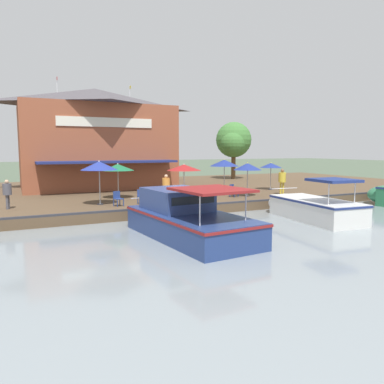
{
  "coord_description": "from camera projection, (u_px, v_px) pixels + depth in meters",
  "views": [
    {
      "loc": [
        18.86,
        -8.66,
        3.8
      ],
      "look_at": [
        -1.0,
        0.85,
        1.3
      ],
      "focal_mm": 35.0,
      "sensor_mm": 36.0,
      "label": 1
    }
  ],
  "objects": [
    {
      "name": "ground_plane",
      "position": [
        186.0,
        217.0,
        21.04
      ],
      "size": [
        220.0,
        220.0,
        0.0
      ],
      "primitive_type": "plane",
      "color": "#4C5B47"
    },
    {
      "name": "person_near_entrance",
      "position": [
        7.0,
        191.0,
        20.12
      ],
      "size": [
        0.45,
        0.45,
        1.59
      ],
      "color": "#4C4C56",
      "rests_on": "quay_deck"
    },
    {
      "name": "patio_umbrella_far_corner",
      "position": [
        224.0,
        163.0,
        28.32
      ],
      "size": [
        2.23,
        2.23,
        2.49
      ],
      "color": "#B7B7B7",
      "rests_on": "quay_deck"
    },
    {
      "name": "cafe_chair_beside_entrance",
      "position": [
        142.0,
        196.0,
        22.16
      ],
      "size": [
        0.46,
        0.46,
        0.85
      ],
      "color": "navy",
      "rests_on": "quay_deck"
    },
    {
      "name": "cafe_chair_under_first_umbrella",
      "position": [
        233.0,
        190.0,
        25.42
      ],
      "size": [
        0.58,
        0.58,
        0.85
      ],
      "color": "navy",
      "rests_on": "quay_deck"
    },
    {
      "name": "quay_edge_fender",
      "position": [
        185.0,
        206.0,
        21.06
      ],
      "size": [
        0.2,
        50.4,
        0.1
      ],
      "primitive_type": "cube",
      "color": "#2D2D33",
      "rests_on": "quay_deck"
    },
    {
      "name": "motorboat_mid_row",
      "position": [
        181.0,
        217.0,
        16.49
      ],
      "size": [
        8.26,
        3.64,
        2.24
      ],
      "color": "navy",
      "rests_on": "river_water"
    },
    {
      "name": "patio_umbrella_near_quay_edge",
      "position": [
        271.0,
        165.0,
        29.8
      ],
      "size": [
        1.73,
        1.73,
        2.19
      ],
      "color": "#B7B7B7",
      "rests_on": "quay_deck"
    },
    {
      "name": "quay_deck",
      "position": [
        131.0,
        192.0,
        30.87
      ],
      "size": [
        22.0,
        56.0,
        0.6
      ],
      "primitive_type": "cube",
      "color": "brown",
      "rests_on": "ground"
    },
    {
      "name": "motorboat_nearest_quay",
      "position": [
        309.0,
        207.0,
        20.31
      ],
      "size": [
        6.47,
        2.76,
        2.28
      ],
      "color": "silver",
      "rests_on": "river_water"
    },
    {
      "name": "patio_umbrella_mid_patio_right",
      "position": [
        184.0,
        167.0,
        23.38
      ],
      "size": [
        2.15,
        2.15,
        2.32
      ],
      "color": "#B7B7B7",
      "rests_on": "quay_deck"
    },
    {
      "name": "cafe_chair_far_corner_seat",
      "position": [
        118.0,
        198.0,
        21.24
      ],
      "size": [
        0.55,
        0.55,
        0.85
      ],
      "color": "navy",
      "rests_on": "quay_deck"
    },
    {
      "name": "patio_umbrella_mid_patio_left",
      "position": [
        248.0,
        167.0,
        25.54
      ],
      "size": [
        1.93,
        1.93,
        2.33
      ],
      "color": "#B7B7B7",
      "rests_on": "quay_deck"
    },
    {
      "name": "person_at_quay_edge",
      "position": [
        166.0,
        185.0,
        23.03
      ],
      "size": [
        0.48,
        0.48,
        1.69
      ],
      "color": "#4C4C56",
      "rests_on": "quay_deck"
    },
    {
      "name": "patio_umbrella_by_entrance",
      "position": [
        99.0,
        166.0,
        21.58
      ],
      "size": [
        2.13,
        2.13,
        2.57
      ],
      "color": "#B7B7B7",
      "rests_on": "quay_deck"
    },
    {
      "name": "person_mid_patio",
      "position": [
        282.0,
        178.0,
        26.65
      ],
      "size": [
        0.52,
        0.52,
        1.82
      ],
      "color": "gold",
      "rests_on": "quay_deck"
    },
    {
      "name": "waterfront_restaurant",
      "position": [
        96.0,
        138.0,
        31.59
      ],
      "size": [
        9.55,
        12.55,
        8.96
      ],
      "color": "brown",
      "rests_on": "quay_deck"
    },
    {
      "name": "tree_upstream_bank",
      "position": [
        233.0,
        141.0,
        40.41
      ],
      "size": [
        4.02,
        3.83,
        6.18
      ],
      "color": "brown",
      "rests_on": "quay_deck"
    },
    {
      "name": "patio_umbrella_back_row",
      "position": [
        118.0,
        167.0,
        24.36
      ],
      "size": [
        2.1,
        2.1,
        2.31
      ],
      "color": "#B7B7B7",
      "rests_on": "quay_deck"
    }
  ]
}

